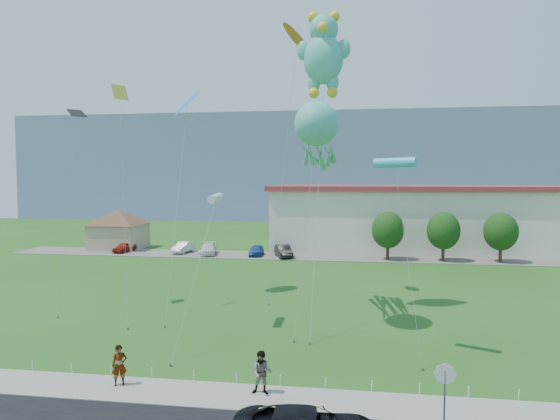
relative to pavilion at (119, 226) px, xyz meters
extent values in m
plane|color=#225016|center=(24.00, -38.00, -3.02)|extent=(160.00, 160.00, 0.00)
cube|color=gray|center=(24.00, -40.75, -2.97)|extent=(80.00, 2.50, 0.10)
cube|color=#59544C|center=(24.00, -3.00, -2.99)|extent=(70.00, 6.00, 0.06)
cube|color=slate|center=(24.00, 82.00, 9.48)|extent=(160.00, 50.00, 25.00)
cube|color=tan|center=(0.00, 0.00, -1.42)|extent=(6.00, 6.00, 3.20)
pyramid|color=brown|center=(0.00, 0.00, 1.08)|extent=(9.20, 9.20, 1.80)
cube|color=beige|center=(50.00, 6.00, 0.78)|extent=(60.00, 14.00, 7.60)
cube|color=maroon|center=(50.00, 6.00, 4.88)|extent=(61.00, 15.00, 0.60)
cylinder|color=slate|center=(33.50, -42.20, -1.92)|extent=(0.07, 0.07, 2.20)
cylinder|color=red|center=(33.50, -42.20, -0.92)|extent=(0.76, 0.04, 0.76)
cylinder|color=white|center=(33.50, -42.22, -0.92)|extent=(0.80, 0.02, 0.80)
cylinder|color=white|center=(15.00, -39.30, -2.77)|extent=(0.05, 0.05, 0.50)
cylinder|color=white|center=(17.00, -39.30, -2.77)|extent=(0.05, 0.05, 0.50)
cylinder|color=white|center=(19.00, -39.30, -2.77)|extent=(0.05, 0.05, 0.50)
cylinder|color=white|center=(21.00, -39.30, -2.77)|extent=(0.05, 0.05, 0.50)
cylinder|color=white|center=(23.00, -39.30, -2.77)|extent=(0.05, 0.05, 0.50)
cylinder|color=white|center=(25.00, -39.30, -2.77)|extent=(0.05, 0.05, 0.50)
cylinder|color=white|center=(27.00, -39.30, -2.77)|extent=(0.05, 0.05, 0.50)
cylinder|color=white|center=(29.00, -39.30, -2.77)|extent=(0.05, 0.05, 0.50)
cylinder|color=white|center=(31.00, -39.30, -2.77)|extent=(0.05, 0.05, 0.50)
cylinder|color=white|center=(33.00, -39.30, -2.77)|extent=(0.05, 0.05, 0.50)
cylinder|color=white|center=(35.00, -39.30, -2.77)|extent=(0.05, 0.05, 0.50)
cylinder|color=white|center=(37.00, -39.30, -2.77)|extent=(0.05, 0.05, 0.50)
cylinder|color=#3F2B19|center=(34.00, -4.00, -1.92)|extent=(0.36, 0.36, 2.20)
ellipsoid|color=#14380F|center=(34.00, -4.00, 0.38)|extent=(3.60, 3.60, 4.14)
cylinder|color=#3F2B19|center=(40.00, -4.00, -1.92)|extent=(0.36, 0.36, 2.20)
ellipsoid|color=#14380F|center=(40.00, -4.00, 0.38)|extent=(3.60, 3.60, 4.14)
cylinder|color=#3F2B19|center=(46.00, -4.00, -1.92)|extent=(0.36, 0.36, 2.20)
ellipsoid|color=#14380F|center=(46.00, -4.00, 0.38)|extent=(3.60, 3.60, 4.14)
imported|color=gray|center=(19.99, -40.44, -2.03)|extent=(0.78, 0.69, 1.79)
imported|color=gray|center=(26.38, -40.41, -2.01)|extent=(0.90, 0.71, 1.83)
imported|color=maroon|center=(2.24, -3.02, -2.35)|extent=(2.05, 3.77, 1.22)
imported|color=silver|center=(9.59, -2.45, -2.31)|extent=(1.98, 4.13, 1.31)
imported|color=silver|center=(12.98, -3.32, -2.31)|extent=(2.74, 4.80, 1.31)
imported|color=#1B4799|center=(18.87, -3.34, -2.34)|extent=(1.59, 3.68, 1.24)
imported|color=black|center=(22.17, -3.95, -2.26)|extent=(2.84, 4.51, 1.40)
ellipsoid|color=teal|center=(27.89, -30.26, 9.47)|extent=(2.70, 3.52, 2.70)
sphere|color=white|center=(27.40, -31.32, 9.76)|extent=(0.42, 0.42, 0.42)
sphere|color=white|center=(28.37, -31.32, 9.76)|extent=(0.42, 0.42, 0.42)
cylinder|color=slate|center=(26.90, -33.42, -2.94)|extent=(0.10, 0.10, 0.16)
cylinder|color=gray|center=(27.39, -32.34, 2.90)|extent=(1.02, 2.20, 11.54)
ellipsoid|color=teal|center=(28.01, -25.77, 14.34)|extent=(2.73, 2.32, 3.41)
sphere|color=teal|center=(28.01, -25.77, 16.34)|extent=(2.00, 2.00, 2.00)
sphere|color=yellow|center=(27.27, -25.77, 17.18)|extent=(0.74, 0.74, 0.74)
sphere|color=yellow|center=(28.74, -25.77, 17.18)|extent=(0.74, 0.74, 0.74)
sphere|color=yellow|center=(28.01, -26.61, 16.23)|extent=(0.74, 0.74, 0.74)
ellipsoid|color=teal|center=(26.64, -25.77, 14.97)|extent=(0.95, 0.67, 1.32)
ellipsoid|color=teal|center=(29.37, -25.77, 14.97)|extent=(0.95, 0.67, 1.32)
ellipsoid|color=teal|center=(27.38, -25.77, 12.77)|extent=(0.84, 0.74, 1.37)
ellipsoid|color=teal|center=(28.64, -25.77, 12.77)|extent=(0.84, 0.74, 1.37)
sphere|color=yellow|center=(27.38, -25.98, 12.03)|extent=(0.74, 0.74, 0.74)
sphere|color=yellow|center=(28.64, -25.98, 12.03)|extent=(0.74, 0.74, 0.74)
cylinder|color=slate|center=(27.83, -33.68, -2.94)|extent=(0.10, 0.10, 0.16)
cylinder|color=gray|center=(27.92, -29.72, 4.48)|extent=(0.20, 7.93, 14.70)
cylinder|color=#30B2DB|center=(32.22, -34.46, 6.99)|extent=(0.50, 2.25, 0.87)
cylinder|color=slate|center=(33.49, -36.56, -2.94)|extent=(0.10, 0.10, 0.16)
cylinder|color=gray|center=(32.86, -35.51, 1.96)|extent=(1.30, 2.13, 9.66)
cone|color=#D06617|center=(25.74, -21.61, 16.94)|extent=(1.80, 1.33, 1.33)
cylinder|color=slate|center=(24.11, -25.55, -2.94)|extent=(0.10, 0.10, 0.16)
cylinder|color=gray|center=(24.92, -23.58, 6.94)|extent=(1.66, 3.98, 19.60)
cube|color=gold|center=(14.08, -27.75, 12.11)|extent=(1.29, 1.29, 0.86)
cylinder|color=slate|center=(16.62, -32.51, -2.94)|extent=(0.10, 0.10, 0.16)
cylinder|color=gray|center=(15.35, -30.13, 4.52)|extent=(2.57, 4.79, 14.78)
cylinder|color=white|center=(21.75, -30.93, 4.96)|extent=(0.50, 2.25, 0.87)
cylinder|color=slate|center=(21.34, -37.84, -2.94)|extent=(0.10, 0.10, 0.16)
cylinder|color=gray|center=(21.55, -34.38, 0.95)|extent=(0.44, 6.93, 7.64)
cube|color=black|center=(10.73, -27.56, 10.77)|extent=(1.29, 1.29, 0.86)
cylinder|color=slate|center=(10.97, -30.89, -2.94)|extent=(0.10, 0.10, 0.16)
cylinder|color=gray|center=(10.85, -29.22, 3.85)|extent=(0.27, 3.36, 13.44)
cone|color=blue|center=(17.20, -22.63, 12.13)|extent=(1.80, 1.33, 1.33)
cylinder|color=slate|center=(18.69, -31.80, -2.94)|extent=(0.10, 0.10, 0.16)
cylinder|color=gray|center=(17.95, -27.22, 4.53)|extent=(1.52, 9.20, 14.81)
camera|label=1|loc=(30.12, -60.64, 6.23)|focal=32.00mm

